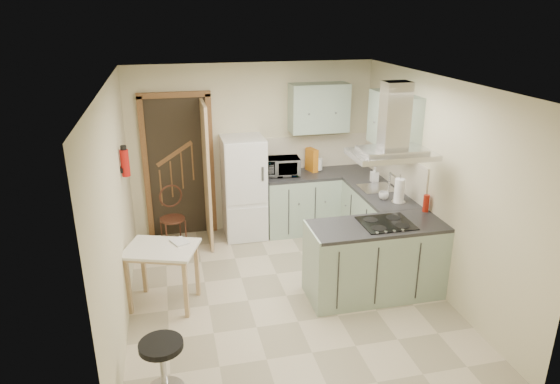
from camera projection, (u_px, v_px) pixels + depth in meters
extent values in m
plane|color=beige|center=(286.00, 296.00, 5.92)|extent=(4.20, 4.20, 0.00)
plane|color=silver|center=(287.00, 82.00, 5.06)|extent=(4.20, 4.20, 0.00)
plane|color=beige|center=(253.00, 149.00, 7.41)|extent=(3.60, 0.00, 3.60)
plane|color=beige|center=(116.00, 212.00, 5.10)|extent=(0.00, 4.20, 4.20)
plane|color=beige|center=(435.00, 185.00, 5.87)|extent=(0.00, 4.20, 4.20)
cube|color=brown|center=(179.00, 167.00, 7.21)|extent=(1.10, 0.12, 2.10)
cube|color=white|center=(244.00, 188.00, 7.26)|extent=(0.60, 0.60, 1.50)
cube|color=#9EB2A0|center=(300.00, 202.00, 7.55)|extent=(1.08, 0.60, 0.90)
cube|color=#9EB2A0|center=(370.00, 214.00, 7.11)|extent=(0.60, 1.95, 0.90)
cube|color=beige|center=(315.00, 151.00, 7.63)|extent=(1.68, 0.02, 0.50)
cube|color=#9EB2A0|center=(319.00, 108.00, 7.24)|extent=(0.85, 0.35, 0.70)
cube|color=#9EB2A0|center=(394.00, 121.00, 6.40)|extent=(0.35, 0.90, 0.70)
cube|color=#9EB2A0|center=(375.00, 260.00, 5.82)|extent=(1.55, 0.65, 0.90)
cube|color=black|center=(386.00, 223.00, 5.68)|extent=(0.58, 0.50, 0.01)
cube|color=silver|center=(392.00, 154.00, 5.40)|extent=(0.90, 0.55, 0.10)
cube|color=silver|center=(377.00, 188.00, 6.79)|extent=(0.45, 0.40, 0.01)
cylinder|color=#B2140F|center=(125.00, 163.00, 5.85)|extent=(0.10, 0.10, 0.32)
cube|color=tan|center=(164.00, 276.00, 5.64)|extent=(0.92, 0.80, 0.72)
cube|color=#492C18|center=(172.00, 219.00, 7.09)|extent=(0.43, 0.43, 0.78)
cylinder|color=black|center=(163.00, 367.00, 4.36)|extent=(0.48, 0.48, 0.52)
imported|color=black|center=(283.00, 166.00, 7.30)|extent=(0.50, 0.36, 0.26)
cylinder|color=white|center=(318.00, 164.00, 7.50)|extent=(0.19, 0.19, 0.22)
cube|color=orange|center=(312.00, 160.00, 7.48)|extent=(0.15, 0.24, 0.34)
imported|color=#A2A1AD|center=(374.00, 174.00, 7.03)|extent=(0.10, 0.10, 0.21)
cylinder|color=white|center=(399.00, 190.00, 6.25)|extent=(0.17, 0.17, 0.32)
imported|color=silver|center=(384.00, 196.00, 6.39)|extent=(0.15, 0.15, 0.10)
cylinder|color=#AD1E0E|center=(426.00, 203.00, 5.99)|extent=(0.09, 0.09, 0.21)
imported|color=#953145|center=(173.00, 240.00, 5.57)|extent=(0.24, 0.26, 0.10)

